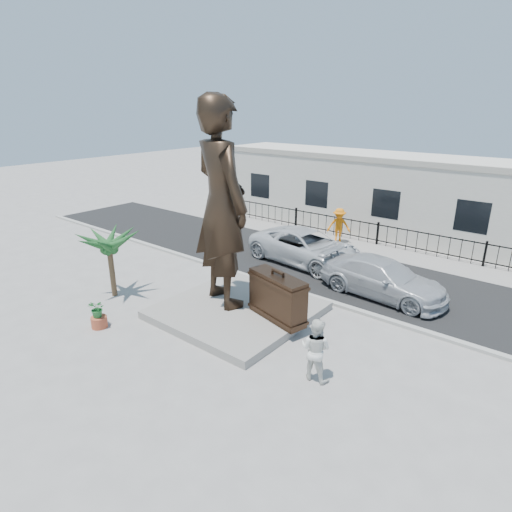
{
  "coord_description": "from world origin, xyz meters",
  "views": [
    {
      "loc": [
        9.19,
        -9.3,
        7.5
      ],
      "look_at": [
        0.0,
        2.0,
        2.3
      ],
      "focal_mm": 30.0,
      "sensor_mm": 36.0,
      "label": 1
    }
  ],
  "objects_px": {
    "statue": "(222,205)",
    "suitcase": "(277,297)",
    "tourist": "(316,349)",
    "car_white": "(306,247)"
  },
  "relations": [
    {
      "from": "suitcase",
      "to": "tourist",
      "type": "relative_size",
      "value": 1.23
    },
    {
      "from": "suitcase",
      "to": "car_white",
      "type": "distance_m",
      "value": 6.64
    },
    {
      "from": "statue",
      "to": "tourist",
      "type": "relative_size",
      "value": 4.0
    },
    {
      "from": "tourist",
      "to": "car_white",
      "type": "bearing_deg",
      "value": -60.57
    },
    {
      "from": "tourist",
      "to": "car_white",
      "type": "xyz_separation_m",
      "value": [
        -5.37,
        7.86,
        -0.11
      ]
    },
    {
      "from": "statue",
      "to": "suitcase",
      "type": "height_order",
      "value": "statue"
    },
    {
      "from": "statue",
      "to": "suitcase",
      "type": "xyz_separation_m",
      "value": [
        2.48,
        0.1,
        -2.96
      ]
    },
    {
      "from": "suitcase",
      "to": "tourist",
      "type": "bearing_deg",
      "value": -19.75
    },
    {
      "from": "statue",
      "to": "car_white",
      "type": "bearing_deg",
      "value": -69.25
    },
    {
      "from": "statue",
      "to": "suitcase",
      "type": "relative_size",
      "value": 3.24
    }
  ]
}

